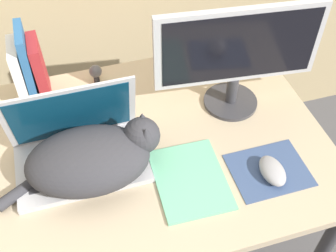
{
  "coord_description": "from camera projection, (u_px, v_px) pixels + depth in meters",
  "views": [
    {
      "loc": [
        -0.06,
        -0.4,
        1.69
      ],
      "look_at": [
        0.16,
        0.35,
        0.84
      ],
      "focal_mm": 45.0,
      "sensor_mm": 36.0,
      "label": 1
    }
  ],
  "objects": [
    {
      "name": "desk",
      "position": [
        114.0,
        167.0,
        1.28
      ],
      "size": [
        1.27,
        0.78,
        0.74
      ],
      "color": "tan",
      "rests_on": "ground_plane"
    },
    {
      "name": "laptop",
      "position": [
        79.0,
        149.0,
        1.17
      ],
      "size": [
        0.36,
        0.23,
        0.24
      ],
      "color": "#B7B7BC",
      "rests_on": "desk"
    },
    {
      "name": "cat",
      "position": [
        93.0,
        158.0,
        1.11
      ],
      "size": [
        0.46,
        0.25,
        0.15
      ],
      "color": "#333338",
      "rests_on": "desk"
    },
    {
      "name": "external_monitor",
      "position": [
        237.0,
        54.0,
        1.22
      ],
      "size": [
        0.49,
        0.17,
        0.35
      ],
      "color": "#333338",
      "rests_on": "desk"
    },
    {
      "name": "mousepad",
      "position": [
        269.0,
        170.0,
        1.18
      ],
      "size": [
        0.21,
        0.17,
        0.0
      ],
      "color": "#384C75",
      "rests_on": "desk"
    },
    {
      "name": "computer_mouse",
      "position": [
        272.0,
        171.0,
        1.15
      ],
      "size": [
        0.06,
        0.1,
        0.04
      ],
      "color": "#99999E",
      "rests_on": "mousepad"
    },
    {
      "name": "book_row",
      "position": [
        29.0,
        69.0,
        1.3
      ],
      "size": [
        0.1,
        0.14,
        0.25
      ],
      "color": "white",
      "rests_on": "desk"
    },
    {
      "name": "notepad",
      "position": [
        190.0,
        179.0,
        1.15
      ],
      "size": [
        0.2,
        0.25,
        0.01
      ],
      "color": "#6BBC93",
      "rests_on": "desk"
    },
    {
      "name": "webcam",
      "position": [
        96.0,
        72.0,
        1.4
      ],
      "size": [
        0.04,
        0.04,
        0.07
      ],
      "color": "#232328",
      "rests_on": "desk"
    }
  ]
}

